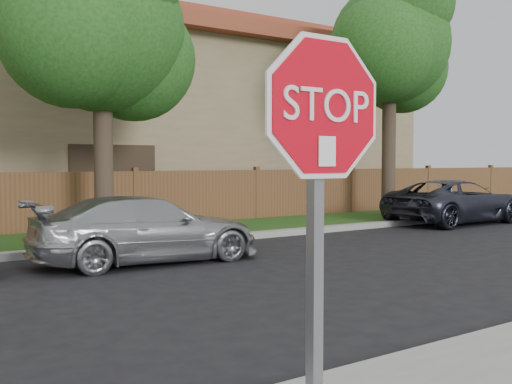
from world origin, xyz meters
TOP-DOWN VIEW (x-y plane):
  - far_curb at (0.00, 8.15)m, footprint 70.00×0.30m
  - tree_mid at (2.52, 9.57)m, footprint 4.80×3.90m
  - tree_right at (12.02, 9.57)m, footprint 4.80×3.90m
  - stop_sign at (-0.48, -1.48)m, footprint 1.01×0.13m
  - sedan_right at (2.10, 6.41)m, footprint 4.33×1.92m
  - sedan_far_right at (12.61, 7.57)m, footprint 4.74×2.25m

SIDE VIEW (x-z plane):
  - far_curb at x=0.00m, z-range 0.00..0.15m
  - sedan_right at x=2.10m, z-range 0.00..1.23m
  - sedan_far_right at x=12.61m, z-range 0.00..1.31m
  - stop_sign at x=-0.48m, z-range 0.55..3.11m
  - tree_mid at x=2.52m, z-range 1.20..8.55m
  - tree_right at x=12.02m, z-range 1.47..9.67m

